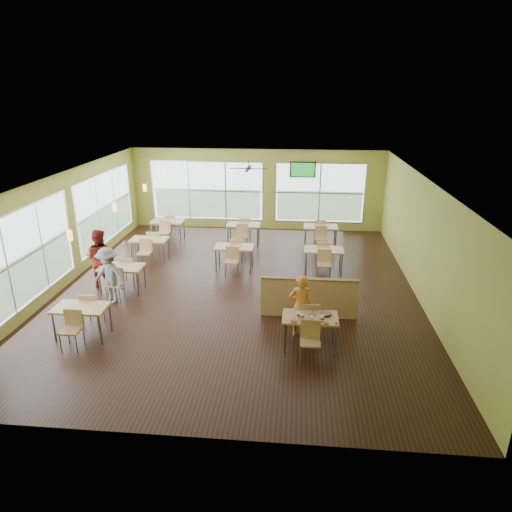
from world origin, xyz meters
name	(u,v)px	position (x,y,z in m)	size (l,w,h in m)	color
room	(237,235)	(0.00, 0.00, 1.60)	(12.00, 12.04, 3.20)	black
window_bays	(173,210)	(-2.65, 3.08, 1.48)	(9.24, 10.24, 2.38)	white
main_table	(310,322)	(2.00, -3.00, 0.63)	(1.22, 1.52, 0.87)	#DBB876
half_wall_divider	(309,298)	(2.00, -1.55, 0.52)	(2.40, 0.14, 1.04)	#DBB876
dining_tables	(212,247)	(-1.05, 1.71, 0.63)	(6.92, 8.72, 0.87)	#DBB876
pendant_lights	(130,197)	(-3.20, 0.68, 2.45)	(0.11, 7.31, 0.86)	#2D2119
ceiling_fan	(248,168)	(0.00, 3.00, 2.95)	(1.25, 1.25, 0.29)	#2D2119
tv_backwall	(303,170)	(1.80, 5.90, 2.45)	(1.00, 0.07, 0.60)	black
man_plaid	(301,306)	(1.79, -2.54, 0.76)	(0.56, 0.37, 1.52)	#D45117
patron_maroon	(100,258)	(-3.93, -0.20, 0.86)	(0.83, 0.65, 1.71)	#5F1510
patron_grey	(109,276)	(-3.26, -1.22, 0.77)	(1.00, 0.58, 1.55)	slate
cup_blue	(299,315)	(1.75, -3.06, 0.82)	(0.10, 0.10, 0.34)	white
cup_yellow	(302,316)	(1.81, -3.12, 0.82)	(0.09, 0.09, 0.33)	white
cup_red_near	(312,318)	(2.03, -3.19, 0.81)	(0.09, 0.09, 0.32)	white
cup_red_far	(322,318)	(2.24, -3.19, 0.83)	(0.10, 0.10, 0.38)	white
food_basket	(326,314)	(2.33, -2.89, 0.78)	(0.26, 0.26, 0.06)	black
ketchup_cup	(336,323)	(2.54, -3.27, 0.76)	(0.05, 0.05, 0.02)	#AA1018
wrapper_left	(293,321)	(1.64, -3.26, 0.77)	(0.15, 0.13, 0.04)	#AC8453
wrapper_mid	(312,314)	(2.03, -2.92, 0.77)	(0.18, 0.16, 0.05)	#AC8453
wrapper_right	(326,323)	(2.32, -3.30, 0.77)	(0.13, 0.12, 0.03)	#AC8453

